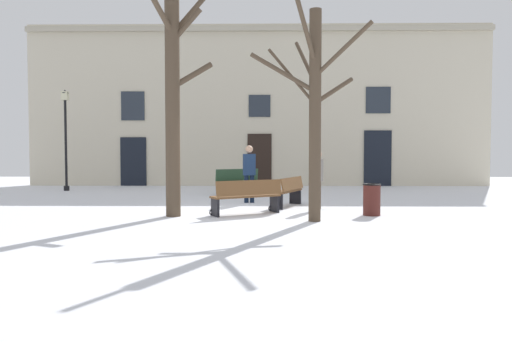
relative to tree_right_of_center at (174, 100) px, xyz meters
name	(u,v)px	position (x,y,z in m)	size (l,w,h in m)	color
ground_plane	(255,213)	(1.98, 0.64, -2.88)	(35.01, 35.01, 0.00)	white
building_facade	(258,105)	(1.98, 10.44, 0.99)	(21.88, 0.60, 7.62)	beige
tree_right_of_center	(174,100)	(0.00, 0.00, 0.00)	(1.44, 1.61, 5.91)	#4C3D2D
tree_foreground	(314,106)	(3.36, -0.76, -0.24)	(2.69, 2.19, 4.85)	#4C3D2D
streetlamp	(66,130)	(-5.95, 7.40, -0.35)	(0.30, 0.30, 4.16)	black
litter_bin	(372,199)	(4.92, 0.21, -2.48)	(0.45, 0.45, 0.80)	#4C1E19
bench_far_corner	(288,191)	(2.93, 2.01, -2.42)	(1.07, 1.69, 0.87)	brown
bench_by_litter_bin	(239,181)	(1.27, 6.03, -2.39)	(1.79, 1.26, 0.96)	#2D4C33
bench_facing_shops	(247,196)	(1.78, 0.33, -2.41)	(1.83, 1.31, 0.89)	brown
person_by_shop_door	(318,177)	(3.70, 1.31, -1.97)	(0.34, 0.43, 1.64)	#2D271E
person_near_bench	(249,171)	(1.76, 3.03, -1.87)	(0.41, 0.28, 1.80)	black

